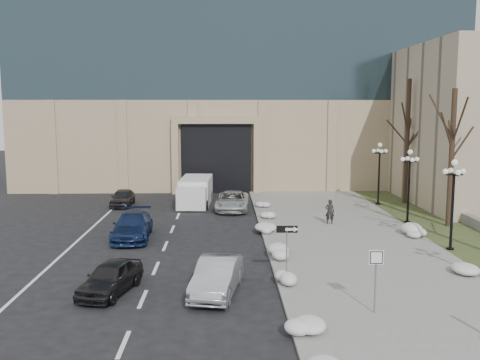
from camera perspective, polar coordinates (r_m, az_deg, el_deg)
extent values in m
cube|color=gray|center=(29.67, 11.73, -6.66)|extent=(9.00, 40.00, 0.12)
cube|color=gray|center=(28.96, 2.98, -6.84)|extent=(0.30, 40.00, 0.14)
cube|color=#354221|center=(31.80, 23.26, -6.18)|extent=(4.00, 40.00, 0.10)
cube|color=tan|center=(56.06, -0.36, 4.29)|extent=(40.00, 20.00, 8.00)
cube|color=black|center=(47.14, -2.53, 2.42)|extent=(6.00, 2.50, 6.00)
cube|color=tan|center=(45.56, -2.57, 6.39)|extent=(7.50, 0.60, 0.60)
cube|color=tan|center=(45.93, -6.92, 2.23)|extent=(0.60, 0.60, 6.00)
cube|color=tan|center=(45.83, 1.83, 2.27)|extent=(0.60, 0.60, 6.00)
imported|color=black|center=(22.20, -13.65, -10.07)|extent=(2.41, 4.04, 1.29)
imported|color=#ABAEB3|center=(21.53, -2.46, -10.23)|extent=(2.25, 4.49, 1.42)
imported|color=navy|center=(30.85, -11.41, -4.83)|extent=(2.28, 5.09, 1.45)
imported|color=silver|center=(38.56, -0.83, -2.25)|extent=(2.59, 5.02, 1.35)
imported|color=#2A292E|center=(41.18, -12.42, -1.85)|extent=(1.54, 3.74, 1.27)
imported|color=black|center=(33.93, 9.55, -3.35)|extent=(0.63, 0.47, 1.55)
cube|color=silver|center=(41.52, -4.70, -1.11)|extent=(2.46, 5.10, 2.00)
cube|color=silver|center=(38.60, -5.16, -1.93)|extent=(2.18, 1.71, 1.60)
cylinder|color=black|center=(39.01, -6.58, -2.67)|extent=(0.29, 0.71, 0.70)
cylinder|color=black|center=(38.79, -3.65, -2.69)|extent=(0.29, 0.71, 0.70)
cylinder|color=black|center=(43.20, -5.80, -1.65)|extent=(0.29, 0.71, 0.70)
cylinder|color=black|center=(43.00, -3.16, -1.66)|extent=(0.29, 0.71, 0.70)
cylinder|color=slate|center=(22.65, 5.00, -8.02)|extent=(0.06, 0.06, 2.43)
cube|color=black|center=(22.37, 5.03, -5.26)|extent=(0.89, 0.07, 0.30)
cube|color=white|center=(22.36, 5.40, -5.27)|extent=(0.42, 0.02, 0.11)
cone|color=white|center=(22.38, 5.99, -5.26)|extent=(0.21, 0.25, 0.24)
cylinder|color=slate|center=(19.75, 14.23, -10.70)|extent=(0.06, 0.06, 2.36)
cube|color=white|center=(19.47, 14.32, -8.00)|extent=(0.52, 0.06, 0.51)
cube|color=black|center=(19.45, 14.34, -8.02)|extent=(0.45, 0.03, 0.45)
cube|color=white|center=(19.44, 14.35, -8.03)|extent=(0.39, 0.03, 0.39)
ellipsoid|color=silver|center=(17.94, 7.27, -15.46)|extent=(1.10, 1.60, 0.36)
ellipsoid|color=silver|center=(22.44, 5.52, -10.61)|extent=(1.10, 1.60, 0.36)
ellipsoid|color=silver|center=(26.32, 4.21, -7.82)|extent=(1.10, 1.60, 0.36)
ellipsoid|color=silver|center=(31.40, 3.34, -5.26)|extent=(1.10, 1.60, 0.36)
ellipsoid|color=silver|center=(35.45, 3.02, -3.76)|extent=(1.10, 1.60, 0.36)
ellipsoid|color=silver|center=(39.36, 2.57, -2.61)|extent=(1.10, 1.60, 0.36)
ellipsoid|color=silver|center=(25.76, 23.20, -8.79)|extent=(1.10, 1.60, 0.36)
ellipsoid|color=silver|center=(32.21, 18.39, -5.32)|extent=(1.10, 1.60, 0.36)
cylinder|color=black|center=(29.78, 21.50, -6.91)|extent=(0.36, 0.36, 0.20)
cylinder|color=black|center=(29.38, 21.68, -3.32)|extent=(0.14, 0.14, 4.00)
cylinder|color=black|center=(29.08, 21.88, 0.56)|extent=(0.10, 0.90, 0.10)
cylinder|color=black|center=(29.08, 21.88, 0.56)|extent=(0.90, 0.10, 0.10)
sphere|color=white|center=(29.02, 21.94, 1.73)|extent=(0.32, 0.32, 0.32)
sphere|color=white|center=(29.25, 22.70, 0.85)|extent=(0.28, 0.28, 0.28)
sphere|color=white|center=(28.88, 21.07, 0.85)|extent=(0.28, 0.28, 0.28)
sphere|color=white|center=(29.47, 21.55, 0.95)|extent=(0.28, 0.28, 0.28)
sphere|color=white|center=(28.65, 22.25, 0.74)|extent=(0.28, 0.28, 0.28)
cylinder|color=black|center=(35.68, 17.40, -4.36)|extent=(0.36, 0.36, 0.20)
cylinder|color=black|center=(35.34, 17.53, -1.34)|extent=(0.14, 0.14, 4.00)
cylinder|color=black|center=(35.09, 17.66, 1.88)|extent=(0.10, 0.90, 0.10)
cylinder|color=black|center=(35.09, 17.66, 1.88)|extent=(0.90, 0.10, 0.10)
sphere|color=white|center=(35.04, 17.70, 2.86)|extent=(0.32, 0.32, 0.32)
sphere|color=white|center=(35.23, 18.36, 2.12)|extent=(0.28, 0.28, 0.28)
sphere|color=white|center=(34.93, 16.97, 2.13)|extent=(0.28, 0.28, 0.28)
sphere|color=white|center=(35.50, 17.43, 2.20)|extent=(0.28, 0.28, 0.28)
sphere|color=white|center=(34.66, 17.91, 2.05)|extent=(0.28, 0.28, 0.28)
cylinder|color=black|center=(41.75, 14.50, -2.53)|extent=(0.36, 0.36, 0.20)
cylinder|color=black|center=(41.47, 14.59, 0.06)|extent=(0.14, 0.14, 4.00)
cylinder|color=black|center=(41.26, 14.68, 2.81)|extent=(0.10, 0.90, 0.10)
cylinder|color=black|center=(41.26, 14.68, 2.81)|extent=(0.90, 0.10, 0.10)
sphere|color=white|center=(41.21, 14.71, 3.64)|extent=(0.32, 0.32, 0.32)
sphere|color=white|center=(41.37, 15.29, 3.01)|extent=(0.28, 0.28, 0.28)
sphere|color=white|center=(41.12, 14.09, 3.02)|extent=(0.28, 0.28, 0.28)
sphere|color=white|center=(41.67, 14.52, 3.07)|extent=(0.28, 0.28, 0.28)
sphere|color=white|center=(40.81, 14.87, 2.97)|extent=(0.28, 0.28, 0.28)
cylinder|color=black|center=(34.94, 21.62, 2.09)|extent=(0.32, 0.32, 8.50)
cylinder|color=black|center=(42.35, 17.39, 3.85)|extent=(0.32, 0.32, 9.50)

